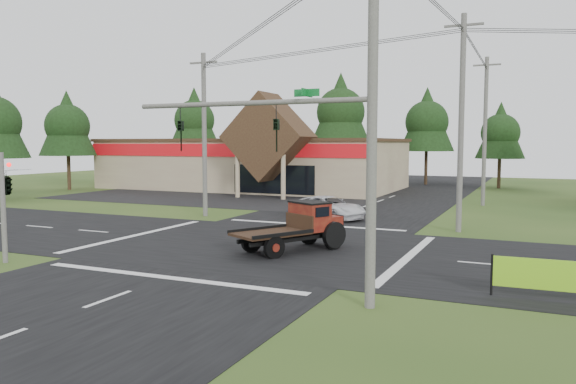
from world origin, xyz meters
The scene contains 20 objects.
ground centered at (0.00, 0.00, 0.00)m, with size 120.00×120.00×0.00m, color #284217.
road_ns centered at (0.00, 0.00, 0.01)m, with size 12.00×120.00×0.02m, color black.
road_ew centered at (0.00, 0.00, 0.01)m, with size 120.00×12.00×0.02m, color black.
parking_apron centered at (-14.00, 19.00, 0.01)m, with size 28.00×14.00×0.02m, color black.
cvs_building centered at (-15.70, 29.57, 2.78)m, with size 30.40×18.20×9.19m.
traffic_signal_mast centered at (5.82, -7.50, 4.43)m, with size 8.12×0.24×7.00m.
traffic_signal_corner centered at (-7.50, -7.32, 3.52)m, with size 0.53×2.48×4.40m.
utility_pole_nr centered at (7.50, -7.50, 5.64)m, with size 2.00×0.30×11.00m.
utility_pole_nw centered at (-8.00, 8.00, 5.39)m, with size 2.00×0.30×10.50m.
utility_pole_ne centered at (8.00, 8.00, 5.89)m, with size 2.00×0.30×11.50m.
utility_pole_n centered at (8.00, 22.00, 5.74)m, with size 2.00×0.30×11.20m.
tree_row_a centered at (-30.00, 40.00, 8.05)m, with size 6.72×6.72×12.12m.
tree_row_b centered at (-20.00, 42.00, 6.70)m, with size 5.60×5.60×10.10m.
tree_row_c centered at (-10.00, 41.00, 8.72)m, with size 7.28×7.28×13.13m.
tree_row_d centered at (0.00, 42.00, 7.38)m, with size 6.16×6.16×11.11m.
tree_row_e centered at (8.00, 40.00, 6.03)m, with size 5.04×5.04×9.09m.
tree_side_w centered at (-32.00, 20.00, 6.70)m, with size 5.60×5.60×10.10m.
antique_flatbed_truck centered at (1.99, -0.70, 1.10)m, with size 2.00×5.24×2.19m, color #500B0B, non-canonical shape.
roadside_banner centered at (12.51, -4.64, 0.66)m, with size 3.87×0.11×1.32m, color #7EC51A, non-canonical shape.
white_pickup centered at (-0.22, 10.06, 0.71)m, with size 2.37×5.13×1.43m, color silver.
Camera 1 is at (11.86, -23.02, 4.77)m, focal length 35.00 mm.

